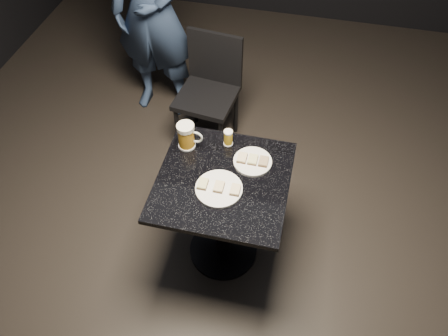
{
  "coord_description": "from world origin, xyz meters",
  "views": [
    {
      "loc": [
        0.33,
        -1.4,
        2.56
      ],
      "look_at": [
        0.0,
        0.02,
        0.82
      ],
      "focal_mm": 35.0,
      "sensor_mm": 36.0,
      "label": 1
    }
  ],
  "objects_px": {
    "patron": "(153,11)",
    "plate_large": "(219,189)",
    "beer_tumbler": "(228,138)",
    "table": "(223,206)",
    "plate_small": "(253,162)",
    "beer_mug": "(187,136)",
    "chair": "(210,86)"
  },
  "relations": [
    {
      "from": "plate_large",
      "to": "chair",
      "type": "relative_size",
      "value": 0.28
    },
    {
      "from": "plate_small",
      "to": "chair",
      "type": "xyz_separation_m",
      "value": [
        -0.47,
        0.87,
        -0.26
      ]
    },
    {
      "from": "plate_small",
      "to": "beer_mug",
      "type": "bearing_deg",
      "value": 173.9
    },
    {
      "from": "plate_small",
      "to": "patron",
      "type": "distance_m",
      "value": 1.5
    },
    {
      "from": "patron",
      "to": "beer_tumbler",
      "type": "relative_size",
      "value": 17.99
    },
    {
      "from": "plate_large",
      "to": "plate_small",
      "type": "height_order",
      "value": "same"
    },
    {
      "from": "patron",
      "to": "plate_large",
      "type": "bearing_deg",
      "value": -57.24
    },
    {
      "from": "beer_tumbler",
      "to": "chair",
      "type": "height_order",
      "value": "chair"
    },
    {
      "from": "chair",
      "to": "patron",
      "type": "bearing_deg",
      "value": 150.07
    },
    {
      "from": "patron",
      "to": "beer_mug",
      "type": "distance_m",
      "value": 1.25
    },
    {
      "from": "table",
      "to": "chair",
      "type": "height_order",
      "value": "chair"
    },
    {
      "from": "beer_tumbler",
      "to": "chair",
      "type": "relative_size",
      "value": 0.11
    },
    {
      "from": "beer_mug",
      "to": "chair",
      "type": "relative_size",
      "value": 0.18
    },
    {
      "from": "plate_small",
      "to": "table",
      "type": "xyz_separation_m",
      "value": [
        -0.13,
        -0.15,
        -0.25
      ]
    },
    {
      "from": "patron",
      "to": "beer_tumbler",
      "type": "bearing_deg",
      "value": -50.76
    },
    {
      "from": "beer_mug",
      "to": "beer_tumbler",
      "type": "distance_m",
      "value": 0.23
    },
    {
      "from": "beer_tumbler",
      "to": "table",
      "type": "bearing_deg",
      "value": -83.11
    },
    {
      "from": "plate_small",
      "to": "chair",
      "type": "distance_m",
      "value": 1.02
    },
    {
      "from": "table",
      "to": "plate_small",
      "type": "bearing_deg",
      "value": 49.53
    },
    {
      "from": "beer_mug",
      "to": "chair",
      "type": "xyz_separation_m",
      "value": [
        -0.09,
        0.83,
        -0.33
      ]
    },
    {
      "from": "table",
      "to": "beer_tumbler",
      "type": "relative_size",
      "value": 7.65
    },
    {
      "from": "plate_large",
      "to": "beer_mug",
      "type": "bearing_deg",
      "value": 132.99
    },
    {
      "from": "plate_small",
      "to": "table",
      "type": "bearing_deg",
      "value": -130.47
    },
    {
      "from": "beer_tumbler",
      "to": "beer_mug",
      "type": "bearing_deg",
      "value": -163.08
    },
    {
      "from": "plate_small",
      "to": "patron",
      "type": "relative_size",
      "value": 0.12
    },
    {
      "from": "beer_tumbler",
      "to": "patron",
      "type": "bearing_deg",
      "value": 127.29
    },
    {
      "from": "patron",
      "to": "plate_small",
      "type": "bearing_deg",
      "value": -48.35
    },
    {
      "from": "plate_small",
      "to": "table",
      "type": "relative_size",
      "value": 0.28
    },
    {
      "from": "patron",
      "to": "table",
      "type": "distance_m",
      "value": 1.58
    },
    {
      "from": "plate_small",
      "to": "chair",
      "type": "bearing_deg",
      "value": 118.35
    },
    {
      "from": "beer_tumbler",
      "to": "chair",
      "type": "distance_m",
      "value": 0.87
    },
    {
      "from": "plate_small",
      "to": "chair",
      "type": "relative_size",
      "value": 0.24
    }
  ]
}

